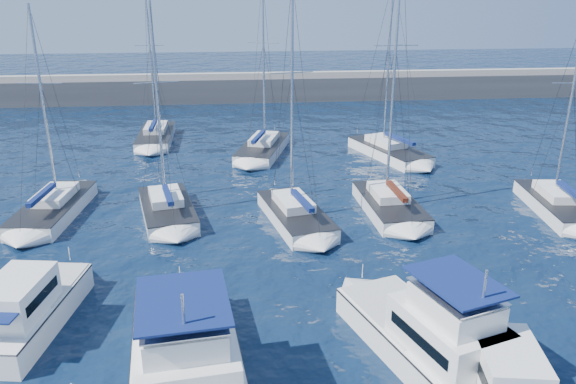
{
  "coord_description": "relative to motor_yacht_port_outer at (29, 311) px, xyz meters",
  "views": [
    {
      "loc": [
        -4.19,
        -22.04,
        13.99
      ],
      "look_at": [
        -1.26,
        7.77,
        3.0
      ],
      "focal_mm": 35.0,
      "sensor_mm": 36.0,
      "label": 1
    }
  ],
  "objects": [
    {
      "name": "breakwater",
      "position": [
        13.19,
        52.29,
        0.11
      ],
      "size": [
        160.0,
        6.0,
        4.45
      ],
      "color": "#424244",
      "rests_on": "ground"
    },
    {
      "name": "ground",
      "position": [
        13.19,
        0.29,
        -0.94
      ],
      "size": [
        220.0,
        220.0,
        0.0
      ],
      "primitive_type": "plane",
      "color": "black",
      "rests_on": "ground"
    },
    {
      "name": "sailboat_mid_d",
      "position": [
        18.97,
        11.68,
        -0.39
      ],
      "size": [
        3.45,
        7.7,
        17.12
      ],
      "rotation": [
        0.0,
        0.0,
        0.04
      ],
      "color": "white",
      "rests_on": "ground"
    },
    {
      "name": "sailboat_mid_e",
      "position": [
        30.04,
        10.62,
        -0.44
      ],
      "size": [
        3.93,
        8.22,
        13.3
      ],
      "rotation": [
        0.0,
        0.0,
        -0.11
      ],
      "color": "white",
      "rests_on": "ground"
    },
    {
      "name": "sailboat_back_a",
      "position": [
        1.52,
        31.48,
        -0.43
      ],
      "size": [
        3.2,
        8.9,
        14.23
      ],
      "rotation": [
        0.0,
        0.0,
        0.02
      ],
      "color": "white",
      "rests_on": "ground"
    },
    {
      "name": "sailboat_mid_c",
      "position": [
        12.64,
        10.62,
        -0.41
      ],
      "size": [
        4.5,
        8.17,
        14.8
      ],
      "rotation": [
        0.0,
        0.0,
        0.21
      ],
      "color": "white",
      "rests_on": "ground"
    },
    {
      "name": "motor_yacht_port_outer",
      "position": [
        0.0,
        0.0,
        0.0
      ],
      "size": [
        3.55,
        7.57,
        3.2
      ],
      "rotation": [
        0.0,
        0.0,
        -0.15
      ],
      "color": "white",
      "rests_on": "ground"
    },
    {
      "name": "sailboat_mid_a",
      "position": [
        -2.82,
        13.31,
        -0.44
      ],
      "size": [
        3.82,
        8.65,
        13.44
      ],
      "rotation": [
        0.0,
        0.0,
        -0.09
      ],
      "color": "white",
      "rests_on": "ground"
    },
    {
      "name": "sailboat_back_b",
      "position": [
        11.47,
        26.25,
        -0.42
      ],
      "size": [
        5.49,
        9.23,
        15.27
      ],
      "rotation": [
        0.0,
        0.0,
        -0.29
      ],
      "color": "white",
      "rests_on": "ground"
    },
    {
      "name": "motor_yacht_stbd_outer",
      "position": [
        17.92,
        -6.47,
        0.0
      ],
      "size": [
        3.44,
        6.89,
        3.2
      ],
      "rotation": [
        0.0,
        0.0,
        -0.17
      ],
      "color": "white",
      "rests_on": "ground"
    },
    {
      "name": "sailboat_back_c",
      "position": [
        22.37,
        24.34,
        -0.42
      ],
      "size": [
        5.82,
        9.31,
        15.05
      ],
      "rotation": [
        0.0,
        0.0,
        0.34
      ],
      "color": "white",
      "rests_on": "ground"
    },
    {
      "name": "motor_yacht_port_inner",
      "position": [
        6.99,
        -4.39,
        0.19
      ],
      "size": [
        5.21,
        10.61,
        4.69
      ],
      "rotation": [
        0.0,
        0.0,
        0.12
      ],
      "color": "white",
      "rests_on": "ground"
    },
    {
      "name": "sailboat_mid_b",
      "position": [
        4.53,
        12.32,
        -0.43
      ],
      "size": [
        4.57,
        7.83,
        13.61
      ],
      "rotation": [
        0.0,
        0.0,
        0.22
      ],
      "color": "white",
      "rests_on": "ground"
    },
    {
      "name": "motor_yacht_stbd_inner",
      "position": [
        16.39,
        -4.14,
        0.19
      ],
      "size": [
        5.84,
        9.68,
        4.69
      ],
      "rotation": [
        0.0,
        0.0,
        0.31
      ],
      "color": "white",
      "rests_on": "ground"
    }
  ]
}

